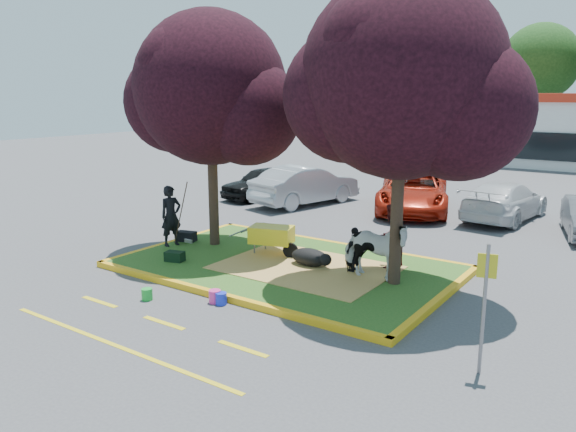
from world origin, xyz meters
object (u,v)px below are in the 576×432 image
Objects in this scene: cow at (375,250)px; bucket_blue at (221,299)px; car_black at (263,182)px; bucket_green at (147,294)px; wheelbarrow at (272,235)px; car_silver at (305,185)px; calf at (310,257)px; bucket_pink at (215,296)px; sign_post at (485,297)px; handler at (171,216)px.

bucket_blue is at bearing 140.65° from cow.
car_black reaches higher than bucket_blue.
bucket_blue is at bearing 25.44° from bucket_green.
car_black is (-5.71, 7.15, -0.01)m from wheelbarrow.
car_silver reaches higher than car_black.
calf is 3.04m from bucket_blue.
cow is at bearing -23.29° from wheelbarrow.
car_silver is (-4.88, 7.31, 0.41)m from calf.
bucket_pink reaches higher than bucket_blue.
sign_post is 5.73m from bucket_pink.
wheelbarrow is 9.15m from car_black.
sign_post is 8.38× the size of bucket_green.
bucket_pink is (3.78, -2.39, -0.87)m from handler.
sign_post reaches higher than handler.
cow is at bearing 123.75° from sign_post.
calf is 0.50× the size of wheelbarrow.
cow is 0.78× the size of sign_post.
handler reaches higher than car_silver.
calf is at bearing 83.86° from bucket_blue.
wheelbarrow is at bearing 130.39° from car_silver.
wheelbarrow is at bearing 83.71° from bucket_green.
bucket_blue is (1.07, -3.30, -0.55)m from wheelbarrow.
sign_post is at bearing -134.56° from cow.
cow reaches higher than car_silver.
calf is at bearing 135.14° from sign_post.
wheelbarrow is 0.43× the size of car_silver.
handler is 6.71× the size of bucket_green.
car_black is at bearing 46.50° from cow.
cow is 6.55× the size of bucket_green.
calf is 4.16m from bucket_green.
calf is at bearing 137.72° from car_silver.
wheelbarrow is at bearing 107.99° from bucket_blue.
car_silver reaches higher than bucket_blue.
wheelbarrow is 7.91× the size of bucket_green.
wheelbarrow is 0.52× the size of car_black.
car_silver is at bearing 134.69° from calf.
sign_post is at bearing 1.02° from bucket_pink.
car_black is (-5.27, 11.17, 0.54)m from bucket_green.
car_silver reaches higher than bucket_pink.
wheelbarrow is 0.94× the size of sign_post.
bucket_blue is 11.29m from car_silver.
sign_post is 7.67× the size of bucket_pink.
car_silver reaches higher than calf.
sign_post is at bearing 148.35° from car_silver.
bucket_pink is (-5.61, -0.10, -1.17)m from sign_post.
calf reaches higher than bucket_pink.
bucket_pink is at bearing -46.69° from car_black.
car_silver is (-3.48, 7.02, 0.10)m from wheelbarrow.
calf is 4.38m from handler.
bucket_green is at bearing 131.71° from cow.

